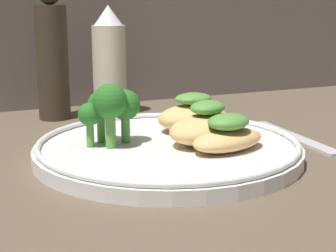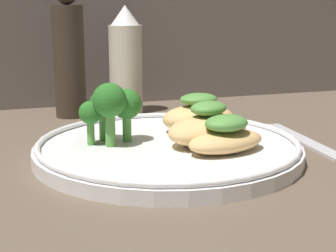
# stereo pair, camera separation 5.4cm
# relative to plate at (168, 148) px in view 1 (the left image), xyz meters

# --- Properties ---
(ground_plane) EXTENTS (1.80, 1.80, 0.01)m
(ground_plane) POSITION_rel_plate_xyz_m (0.00, 0.00, -0.01)
(ground_plane) COLOR brown
(plate) EXTENTS (0.28, 0.28, 0.02)m
(plate) POSITION_rel_plate_xyz_m (0.00, 0.00, 0.00)
(plate) COLOR white
(plate) RESTS_ON ground_plane
(grilled_meat_front) EXTENTS (0.10, 0.07, 0.04)m
(grilled_meat_front) POSITION_rel_plate_xyz_m (0.05, -0.05, 0.02)
(grilled_meat_front) COLOR tan
(grilled_meat_front) RESTS_ON plate
(grilled_meat_middle) EXTENTS (0.12, 0.10, 0.05)m
(grilled_meat_middle) POSITION_rel_plate_xyz_m (0.04, -0.01, 0.02)
(grilled_meat_middle) COLOR tan
(grilled_meat_middle) RESTS_ON plate
(grilled_meat_back) EXTENTS (0.09, 0.06, 0.05)m
(grilled_meat_back) POSITION_rel_plate_xyz_m (0.05, 0.04, 0.02)
(grilled_meat_back) COLOR tan
(grilled_meat_back) RESTS_ON plate
(broccoli_bunch) EXTENTS (0.07, 0.06, 0.07)m
(broccoli_bunch) POSITION_rel_plate_xyz_m (-0.06, 0.02, 0.05)
(broccoli_bunch) COLOR #569942
(broccoli_bunch) RESTS_ON plate
(sauce_bottle) EXTENTS (0.05, 0.05, 0.16)m
(sauce_bottle) POSITION_rel_plate_xyz_m (0.01, 0.24, 0.07)
(sauce_bottle) COLOR beige
(sauce_bottle) RESTS_ON ground_plane
(pepper_grinder) EXTENTS (0.04, 0.04, 0.19)m
(pepper_grinder) POSITION_rel_plate_xyz_m (-0.07, 0.24, 0.08)
(pepper_grinder) COLOR #382D23
(pepper_grinder) RESTS_ON ground_plane
(fork) EXTENTS (0.03, 0.17, 0.01)m
(fork) POSITION_rel_plate_xyz_m (0.17, 0.01, -0.01)
(fork) COLOR silver
(fork) RESTS_ON ground_plane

